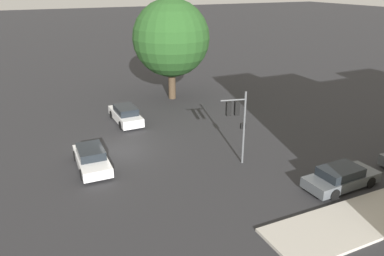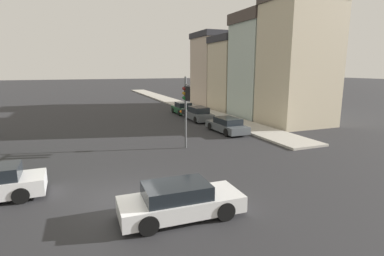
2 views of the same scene
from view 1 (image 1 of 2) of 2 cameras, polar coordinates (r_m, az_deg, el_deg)
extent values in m
plane|color=#28282B|center=(27.12, -10.86, -3.53)|extent=(300.00, 300.00, 0.00)
cylinder|color=#423323|center=(38.29, -3.07, 6.91)|extent=(0.72, 0.72, 3.29)
sphere|color=#234C1E|center=(37.41, -3.21, 13.53)|extent=(7.50, 7.50, 7.50)
cylinder|color=#515456|center=(24.28, 7.91, -0.07)|extent=(0.14, 0.14, 4.92)
cylinder|color=#515456|center=(23.37, 6.28, 4.25)|extent=(0.47, 1.60, 0.10)
cube|color=black|center=(23.62, 6.85, 3.01)|extent=(0.36, 0.36, 0.90)
sphere|color=#590F0F|center=(23.70, 6.74, 3.84)|extent=(0.20, 0.20, 0.20)
sphere|color=#99660F|center=(23.80, 6.71, 3.15)|extent=(0.20, 0.20, 0.20)
sphere|color=#0F511E|center=(23.89, 6.68, 2.47)|extent=(0.20, 0.20, 0.20)
cube|color=black|center=(23.46, 5.59, 2.93)|extent=(0.36, 0.36, 0.90)
sphere|color=#590F0F|center=(23.54, 5.48, 3.77)|extent=(0.20, 0.20, 0.20)
sphere|color=#99660F|center=(23.64, 5.46, 3.08)|extent=(0.20, 0.20, 0.20)
sphere|color=#0F511E|center=(23.73, 5.43, 2.39)|extent=(0.20, 0.20, 0.20)
cube|color=black|center=(24.39, 7.79, 0.33)|extent=(0.30, 0.39, 0.35)
sphere|color=orange|center=(24.52, 7.68, 0.45)|extent=(0.18, 0.18, 0.18)
cube|color=silver|center=(32.44, -10.10, 1.81)|extent=(4.75, 1.83, 0.70)
cube|color=black|center=(32.06, -10.07, 2.76)|extent=(2.48, 1.59, 0.55)
cylinder|color=black|center=(33.65, -12.14, 2.03)|extent=(0.68, 0.23, 0.68)
cylinder|color=black|center=(34.05, -9.45, 2.46)|extent=(0.68, 0.23, 0.68)
cylinder|color=black|center=(30.98, -10.76, 0.41)|extent=(0.68, 0.23, 0.68)
cylinder|color=black|center=(31.41, -7.86, 0.89)|extent=(0.68, 0.23, 0.68)
cube|color=silver|center=(25.10, -15.01, -4.79)|extent=(4.62, 1.90, 0.61)
cube|color=black|center=(25.03, -15.20, -3.46)|extent=(2.42, 1.63, 0.52)
cylinder|color=black|center=(24.02, -12.40, -6.17)|extent=(0.71, 0.24, 0.70)
cylinder|color=black|center=(23.82, -16.39, -6.84)|extent=(0.71, 0.24, 0.70)
cylinder|color=black|center=(26.54, -13.72, -3.51)|extent=(0.71, 0.24, 0.70)
cylinder|color=black|center=(26.36, -17.31, -4.09)|extent=(0.71, 0.24, 0.70)
cube|color=#4C5156|center=(23.77, 21.81, -7.27)|extent=(1.97, 4.73, 0.60)
cube|color=black|center=(23.39, 21.69, -6.19)|extent=(1.67, 2.48, 0.51)
cylinder|color=black|center=(25.33, 22.55, -5.95)|extent=(0.24, 0.68, 0.68)
cylinder|color=black|center=(24.44, 25.51, -7.48)|extent=(0.24, 0.68, 0.68)
cylinder|color=black|center=(23.35, 17.83, -7.66)|extent=(0.24, 0.68, 0.68)
cylinder|color=black|center=(22.38, 20.85, -9.43)|extent=(0.24, 0.68, 0.68)
camera|label=2|loc=(27.25, -38.20, 4.48)|focal=28.00mm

